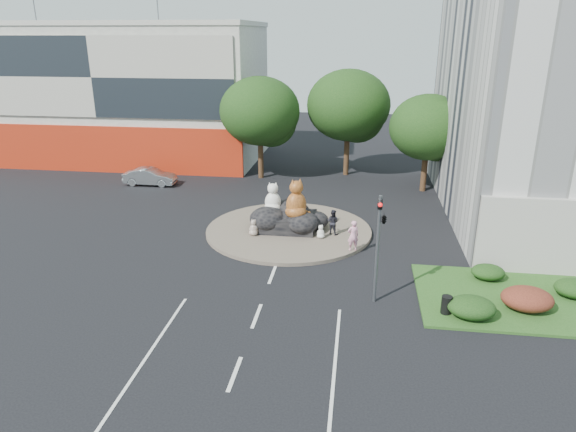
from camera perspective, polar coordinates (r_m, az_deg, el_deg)
name	(u,v)px	position (r m, az deg, el deg)	size (l,w,h in m)	color
ground	(257,316)	(22.40, -3.50, -11.03)	(120.00, 120.00, 0.00)	black
roundabout_island	(289,230)	(31.25, 0.08, -1.58)	(10.00, 10.00, 0.20)	brown
rock_plinth	(289,222)	(31.05, 0.08, -0.63)	(3.20, 2.60, 0.90)	black
shophouse_block	(126,92)	(51.94, -17.61, 12.99)	(25.20, 12.30, 17.40)	silver
grass_verge	(530,300)	(25.90, 25.32, -8.41)	(10.00, 6.00, 0.12)	#1A4316
tree_left	(261,114)	(42.13, -3.03, 11.21)	(6.46, 6.46, 8.27)	#382314
tree_mid	(349,109)	(43.32, 6.81, 11.75)	(6.84, 6.84, 8.76)	#382314
tree_right	(429,130)	(39.83, 15.36, 9.15)	(5.70, 5.70, 7.30)	#382314
hedge_near_green	(472,307)	(23.17, 19.72, -9.53)	(2.00, 1.60, 0.90)	black
hedge_red	(527,299)	(24.66, 25.04, -8.34)	(2.20, 1.76, 0.99)	#4C1B14
hedge_mid_green	(575,288)	(26.80, 29.27, -7.02)	(1.80, 1.44, 0.81)	black
hedge_back_green	(488,272)	(26.86, 21.33, -5.82)	(1.60, 1.28, 0.72)	black
traffic_light	(381,226)	(22.29, 10.29, -1.15)	(0.44, 1.24, 5.00)	#595B60
street_lamp	(531,176)	(29.09, 25.43, 4.08)	(2.34, 0.22, 8.06)	#595B60
cat_white	(273,197)	(31.10, -1.69, 2.11)	(1.13, 0.98, 1.89)	white
cat_tabby	(296,198)	(30.07, 0.93, 1.97)	(1.42, 1.23, 2.37)	#BF7C27
kitten_calico	(254,227)	(30.15, -3.84, -1.22)	(0.59, 0.52, 0.99)	beige
kitten_white	(321,231)	(29.75, 3.66, -1.69)	(0.49, 0.43, 0.82)	silver
pedestrian_pink	(353,236)	(28.07, 7.24, -2.17)	(0.63, 0.41, 1.72)	pink
pedestrian_dark	(333,222)	(30.26, 5.00, -0.66)	(0.73, 0.57, 1.50)	black
parked_car	(150,177)	(42.25, -15.08, 4.25)	(1.44, 4.12, 1.36)	#9FA3A7
litter_bin	(446,305)	(23.15, 17.19, -9.40)	(0.45, 0.45, 0.80)	black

